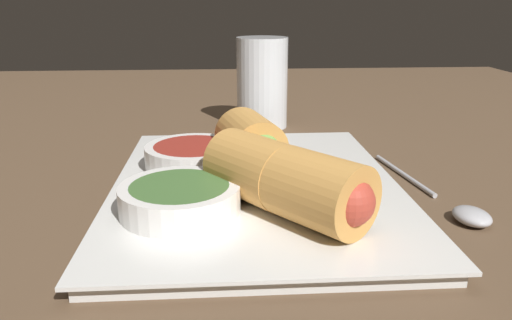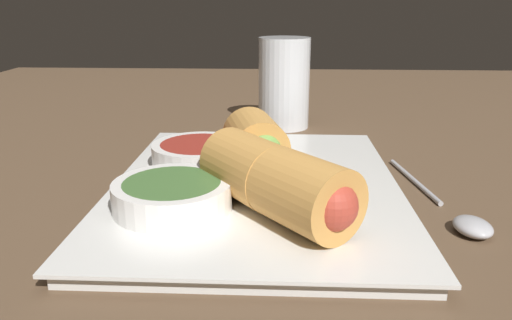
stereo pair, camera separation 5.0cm
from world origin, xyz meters
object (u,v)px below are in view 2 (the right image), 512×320
(serving_plate, at_px, (256,190))
(drinking_glass, at_px, (284,83))
(dipping_bowl_near, at_px, (200,153))
(spoon, at_px, (460,216))
(dipping_bowl_far, at_px, (172,194))

(serving_plate, xyz_separation_m, drinking_glass, (0.28, -0.03, 0.06))
(dipping_bowl_near, relative_size, drinking_glass, 0.76)
(drinking_glass, bearing_deg, serving_plate, 174.36)
(spoon, bearing_deg, dipping_bowl_near, 67.51)
(spoon, bearing_deg, dipping_bowl_far, 93.79)
(dipping_bowl_near, relative_size, dipping_bowl_far, 1.00)
(dipping_bowl_near, distance_m, spoon, 0.26)
(serving_plate, bearing_deg, dipping_bowl_near, 50.81)
(drinking_glass, bearing_deg, dipping_bowl_near, 158.79)
(serving_plate, distance_m, dipping_bowl_far, 0.09)
(dipping_bowl_near, distance_m, drinking_glass, 0.25)
(spoon, height_order, drinking_glass, drinking_glass)
(serving_plate, distance_m, dipping_bowl_near, 0.08)
(dipping_bowl_far, bearing_deg, dipping_bowl_near, -2.47)
(spoon, xyz_separation_m, drinking_glass, (0.32, 0.15, 0.06))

